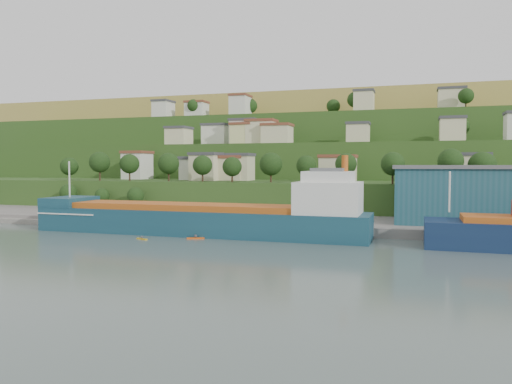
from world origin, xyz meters
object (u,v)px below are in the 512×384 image
at_px(cargo_ship_near, 208,220).
at_px(warehouse, 465,194).
at_px(caravan, 61,211).
at_px(kayak_orange, 196,237).

distance_m(cargo_ship_near, warehouse, 57.02).
xyz_separation_m(caravan, kayak_orange, (46.57, -17.68, -2.52)).
bearing_deg(kayak_orange, warehouse, 5.03).
bearing_deg(caravan, kayak_orange, -29.84).
relative_size(warehouse, caravan, 4.66).
distance_m(warehouse, kayak_orange, 59.92).
xyz_separation_m(cargo_ship_near, warehouse, (52.69, 21.12, 5.43)).
relative_size(cargo_ship_near, warehouse, 2.32).
bearing_deg(kayak_orange, cargo_ship_near, 68.52).
xyz_separation_m(cargo_ship_near, caravan, (-46.43, 11.20, -0.23)).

